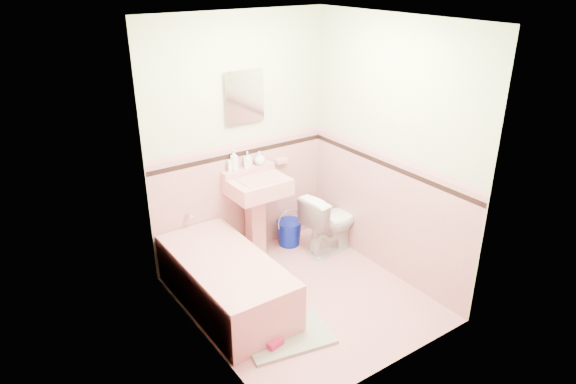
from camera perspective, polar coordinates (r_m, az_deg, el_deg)
floor at (r=4.97m, az=1.67°, el=-11.57°), size 2.20×2.20×0.00m
ceiling at (r=4.07m, az=2.12°, el=18.45°), size 2.20×2.20×0.00m
wall_back at (r=5.24m, az=-5.33°, el=5.62°), size 2.50×0.00×2.50m
wall_front at (r=3.63m, az=12.26°, el=-3.52°), size 2.50×0.00×2.50m
wall_left at (r=3.90m, az=-10.03°, el=-1.27°), size 0.00×2.50×2.50m
wall_right at (r=4.99m, az=11.17°, el=4.32°), size 0.00×2.50×2.50m
wainscot_back at (r=5.47m, az=-5.01°, el=-0.90°), size 2.00×0.00×2.00m
wainscot_front at (r=3.97m, az=11.31°, el=-11.81°), size 2.00×0.00×2.00m
wainscot_left at (r=4.22m, az=-9.25°, el=-9.24°), size 0.00×2.20×2.20m
wainscot_right at (r=5.23m, az=10.52°, el=-2.41°), size 0.00×2.20×2.20m
accent_back at (r=5.26m, az=-5.18°, el=4.22°), size 2.00×0.00×2.00m
accent_front at (r=3.70m, az=11.89°, el=-5.21°), size 2.00×0.00×2.00m
accent_left at (r=3.97m, az=-9.66°, el=-2.91°), size 0.00×2.20×2.20m
accent_right at (r=5.02m, az=10.91°, el=2.89°), size 0.00×2.20×2.20m
cap_back at (r=5.23m, az=-5.22°, el=5.25°), size 2.00×0.00×2.00m
cap_front at (r=3.65m, az=12.02°, el=-3.83°), size 2.00×0.00×2.00m
cap_left at (r=3.92m, az=-9.76°, el=-1.60°), size 0.00×2.20×2.20m
cap_right at (r=4.99m, az=11.00°, el=3.96°), size 0.00×2.20×2.20m
bathtub at (r=4.80m, az=-6.84°, el=-9.91°), size 0.70×1.50×0.45m
tub_faucet at (r=5.17m, az=-10.86°, el=-2.40°), size 0.04×0.12×0.04m
sink at (r=5.37m, az=-3.27°, el=-3.00°), size 0.58×0.48×0.91m
sink_faucet at (r=5.28m, az=-4.20°, el=2.35°), size 0.02×0.02×0.10m
medicine_cabinet at (r=5.11m, az=-4.86°, el=10.43°), size 0.35×0.04×0.44m
soap_dish at (r=5.54m, az=-0.78°, el=3.46°), size 0.13×0.08×0.04m
soap_bottle_left at (r=5.19m, az=-5.95°, el=3.49°), size 0.10×0.10×0.22m
soap_bottle_mid at (r=5.27m, az=-4.48°, el=3.57°), size 0.10×0.10×0.17m
soap_bottle_right at (r=5.35m, az=-3.15°, el=3.76°), size 0.12×0.12×0.14m
tube at (r=5.19m, az=-6.44°, el=2.85°), size 0.04×0.04×0.12m
toilet at (r=5.59m, az=4.75°, el=-3.27°), size 0.70×0.44×0.67m
bucket at (r=5.76m, az=0.13°, el=-4.52°), size 0.28×0.28×0.28m
bath_mat at (r=4.52m, az=-0.06°, el=-15.54°), size 0.80×0.62×0.03m
shoe at (r=4.38m, az=-1.39°, el=-16.32°), size 0.15×0.09×0.06m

